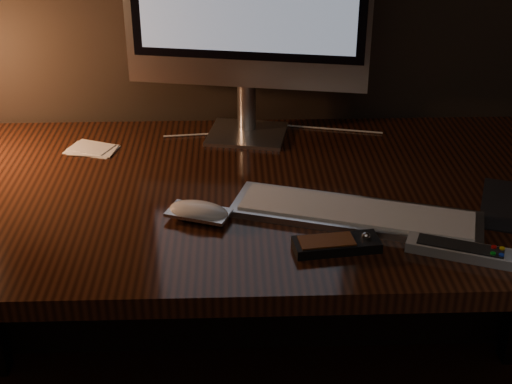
{
  "coord_description": "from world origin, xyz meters",
  "views": [
    {
      "loc": [
        -0.06,
        0.56,
        1.42
      ],
      "look_at": [
        -0.02,
        1.73,
        0.8
      ],
      "focal_mm": 50.0,
      "sensor_mm": 36.0,
      "label": 1
    }
  ],
  "objects_px": {
    "desk": "(262,225)",
    "mouse": "(199,213)",
    "tv_remote": "(460,250)",
    "keyboard": "(355,213)",
    "media_remote": "(336,244)"
  },
  "relations": [
    {
      "from": "desk",
      "to": "media_remote",
      "type": "bearing_deg",
      "value": -69.26
    },
    {
      "from": "mouse",
      "to": "tv_remote",
      "type": "bearing_deg",
      "value": 2.9
    },
    {
      "from": "desk",
      "to": "mouse",
      "type": "height_order",
      "value": "mouse"
    },
    {
      "from": "keyboard",
      "to": "tv_remote",
      "type": "xyz_separation_m",
      "value": [
        0.16,
        -0.14,
        0.0
      ]
    },
    {
      "from": "keyboard",
      "to": "mouse",
      "type": "xyz_separation_m",
      "value": [
        -0.3,
        0.01,
        0.0
      ]
    },
    {
      "from": "desk",
      "to": "mouse",
      "type": "bearing_deg",
      "value": -123.66
    },
    {
      "from": "media_remote",
      "to": "tv_remote",
      "type": "bearing_deg",
      "value": -14.8
    },
    {
      "from": "mouse",
      "to": "media_remote",
      "type": "height_order",
      "value": "media_remote"
    },
    {
      "from": "mouse",
      "to": "media_remote",
      "type": "xyz_separation_m",
      "value": [
        0.25,
        -0.12,
        -0.0
      ]
    },
    {
      "from": "keyboard",
      "to": "mouse",
      "type": "relative_size",
      "value": 4.0
    },
    {
      "from": "mouse",
      "to": "media_remote",
      "type": "distance_m",
      "value": 0.27
    },
    {
      "from": "keyboard",
      "to": "tv_remote",
      "type": "bearing_deg",
      "value": -23.03
    },
    {
      "from": "media_remote",
      "to": "desk",
      "type": "bearing_deg",
      "value": 103.4
    },
    {
      "from": "desk",
      "to": "mouse",
      "type": "relative_size",
      "value": 13.65
    },
    {
      "from": "mouse",
      "to": "tv_remote",
      "type": "relative_size",
      "value": 0.63
    }
  ]
}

